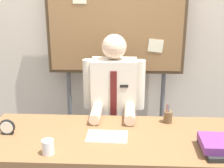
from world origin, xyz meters
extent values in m
cube|color=beige|center=(0.00, 1.19, 1.35)|extent=(6.40, 0.08, 2.70)
cube|color=brown|center=(0.00, 0.00, 0.72)|extent=(1.90, 0.75, 0.05)
cube|color=brown|center=(-0.89, 0.31, 0.35)|extent=(0.07, 0.07, 0.70)
cube|color=brown|center=(0.89, 0.31, 0.35)|extent=(0.07, 0.07, 0.70)
cube|color=#2D2D33|center=(0.00, 0.57, 0.22)|extent=(0.34, 0.30, 0.44)
cube|color=silver|center=(0.00, 0.57, 0.82)|extent=(0.40, 0.22, 0.75)
sphere|color=beige|center=(0.00, 0.57, 1.31)|extent=(0.22, 0.22, 0.22)
cylinder|color=silver|center=(-0.23, 0.55, 0.97)|extent=(0.09, 0.09, 0.45)
cylinder|color=silver|center=(0.23, 0.55, 0.97)|extent=(0.09, 0.09, 0.45)
cylinder|color=beige|center=(-0.14, 0.31, 0.80)|extent=(0.09, 0.30, 0.09)
cylinder|color=beige|center=(0.14, 0.31, 0.80)|extent=(0.09, 0.30, 0.09)
cube|color=#591919|center=(0.00, 0.46, 0.87)|extent=(0.06, 0.01, 0.49)
cube|color=black|center=(0.09, 0.46, 0.99)|extent=(0.07, 0.01, 0.02)
cube|color=#4C3823|center=(0.00, 0.99, 1.48)|extent=(1.37, 0.05, 1.05)
cube|color=olive|center=(0.00, 0.98, 1.48)|extent=(1.31, 0.04, 0.99)
cylinder|color=#59595E|center=(-0.50, 1.02, 0.49)|extent=(0.04, 0.04, 0.99)
cylinder|color=#59595E|center=(0.50, 1.02, 0.49)|extent=(0.04, 0.04, 0.99)
cube|color=#F4EFCC|center=(0.39, 0.95, 1.24)|extent=(0.16, 0.00, 0.14)
cube|color=#F4EFCC|center=(-0.01, 0.95, 1.23)|extent=(0.11, 0.00, 0.14)
cube|color=#262626|center=(0.71, -0.19, 0.77)|extent=(0.19, 0.29, 0.03)
cube|color=#72337F|center=(0.71, -0.18, 0.81)|extent=(0.21, 0.24, 0.05)
cube|color=#F4EFCC|center=(-0.03, -0.02, 0.75)|extent=(0.30, 0.20, 0.01)
cylinder|color=black|center=(-0.77, 0.00, 0.81)|extent=(0.12, 0.02, 0.12)
cylinder|color=white|center=(-0.77, -0.01, 0.81)|extent=(0.10, 0.00, 0.10)
cube|color=black|center=(-0.77, 0.00, 0.75)|extent=(0.08, 0.04, 0.01)
cylinder|color=white|center=(-0.40, -0.26, 0.80)|extent=(0.08, 0.08, 0.10)
cylinder|color=brown|center=(0.45, 0.26, 0.80)|extent=(0.07, 0.07, 0.09)
cylinder|color=#263399|center=(0.45, 0.25, 0.84)|extent=(0.01, 0.01, 0.15)
cylinder|color=maroon|center=(0.44, 0.26, 0.84)|extent=(0.01, 0.01, 0.15)
cylinder|color=gold|center=(0.45, 0.25, 0.84)|extent=(0.01, 0.01, 0.15)
camera|label=1|loc=(0.10, -2.00, 1.81)|focal=48.45mm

